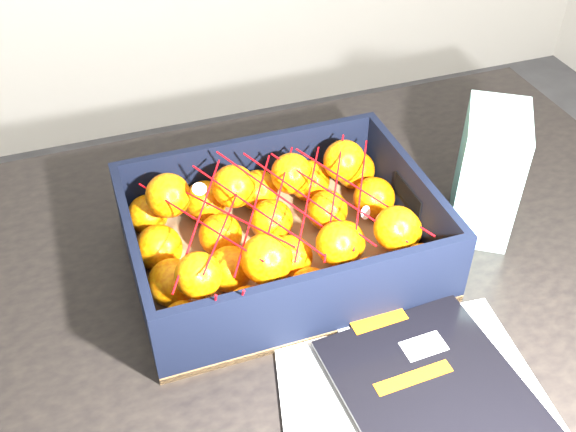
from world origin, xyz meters
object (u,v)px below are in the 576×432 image
object	(u,v)px
produce_crate	(281,243)
table	(313,302)
magazine_stack	(425,411)
retail_carton	(488,173)

from	to	relation	value
produce_crate	table	bearing A→B (deg)	-9.95
magazine_stack	produce_crate	world-z (taller)	produce_crate
magazine_stack	retail_carton	size ratio (longest dim) A/B	1.85
table	magazine_stack	size ratio (longest dim) A/B	3.38
table	magazine_stack	xyz separation A→B (m)	(0.02, -0.29, 0.11)
magazine_stack	produce_crate	bearing A→B (deg)	103.87
magazine_stack	retail_carton	distance (m)	0.38
table	retail_carton	size ratio (longest dim) A/B	6.26
table	magazine_stack	bearing A→B (deg)	-85.16
magazine_stack	produce_crate	xyz separation A→B (m)	(-0.07, 0.30, 0.03)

